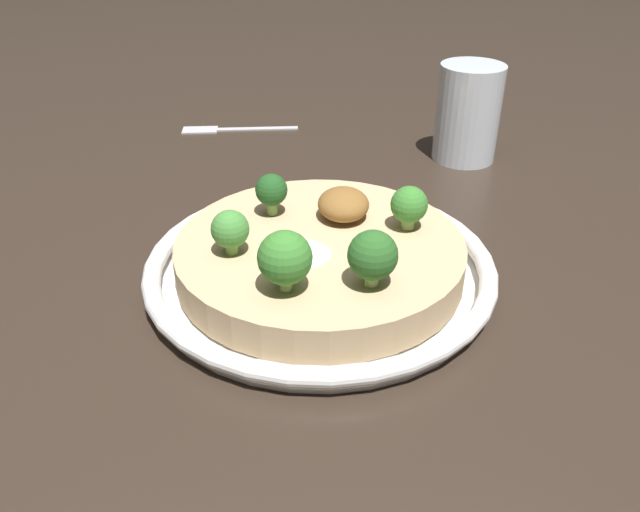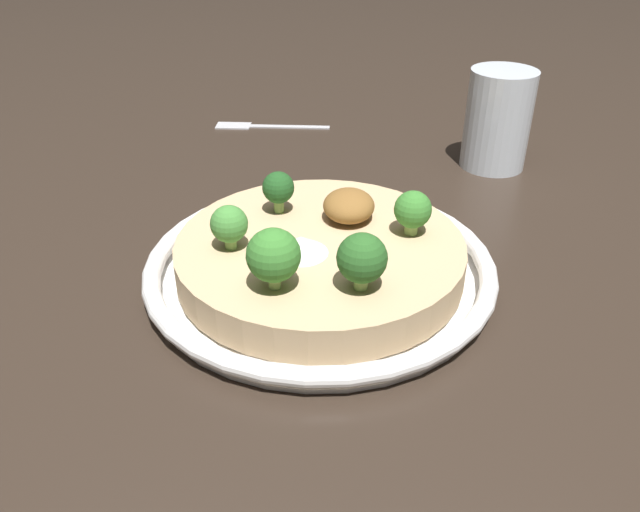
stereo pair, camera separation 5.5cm
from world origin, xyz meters
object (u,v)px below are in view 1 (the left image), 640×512
broccoli_back_left (409,206)px  broccoli_back_right (373,256)px  fork_utensil (227,129)px  drinking_glass (468,113)px  broccoli_front (230,230)px  broccoli_front_left (271,191)px  risotto_bowl (320,262)px  broccoli_front_right (285,258)px

broccoli_back_left → broccoli_back_right: 0.10m
fork_utensil → drinking_glass: bearing=158.6°
broccoli_front → drinking_glass: (-0.29, 0.27, -0.00)m
broccoli_front → broccoli_back_right: 0.12m
broccoli_back_right → broccoli_front_left: broccoli_back_right is taller
fork_utensil → broccoli_front_left: bearing=101.3°
drinking_glass → fork_utensil: bearing=-110.7°
risotto_bowl → broccoli_front_right: 0.09m
broccoli_front → broccoli_front_right: bearing=38.2°
drinking_glass → broccoli_front: bearing=-43.5°
broccoli_front → broccoli_front_left: 0.08m
broccoli_front_left → fork_utensil: bearing=-168.1°
broccoli_front → broccoli_front_right: broccoli_front_right is taller
fork_utensil → risotto_bowl: bearing=105.6°
risotto_bowl → broccoli_front: (0.02, -0.08, 0.04)m
risotto_bowl → broccoli_back_right: broccoli_back_right is taller
broccoli_back_right → drinking_glass: drinking_glass is taller
broccoli_back_left → drinking_glass: drinking_glass is taller
broccoli_front → broccoli_front_left: bearing=154.3°
broccoli_back_left → broccoli_front: bearing=-77.1°
broccoli_front_left → drinking_glass: (-0.22, 0.24, -0.00)m
risotto_bowl → fork_utensil: 0.40m
broccoli_back_right → broccoli_front_right: 0.07m
broccoli_back_right → broccoli_front_right: broccoli_front_right is taller
broccoli_front_right → broccoli_front_left: bearing=-174.4°
broccoli_back_left → broccoli_front: broccoli_back_left is taller
broccoli_front → fork_utensil: bearing=-174.6°
broccoli_front_right → broccoli_back_right: bearing=93.2°
risotto_bowl → broccoli_front_right: bearing=-21.9°
risotto_bowl → broccoli_back_left: bearing=102.9°
risotto_bowl → drinking_glass: size_ratio=2.62×
broccoli_back_left → broccoli_front_left: same height
broccoli_back_left → drinking_glass: bearing=155.1°
broccoli_front → drinking_glass: 0.39m
broccoli_front_right → fork_utensil: broccoli_front_right is taller
broccoli_front_right → risotto_bowl: bearing=158.1°
broccoli_front_right → fork_utensil: (-0.46, -0.08, -0.07)m
risotto_bowl → broccoli_back_left: size_ratio=7.72×
broccoli_back_left → broccoli_front_left: bearing=-105.2°
broccoli_back_right → drinking_glass: 0.38m
broccoli_front_right → drinking_glass: 0.41m
broccoli_front → broccoli_back_left: bearing=102.9°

